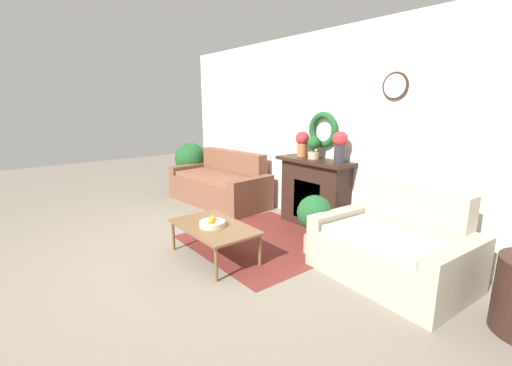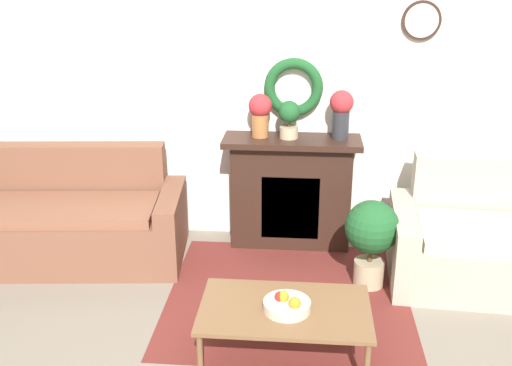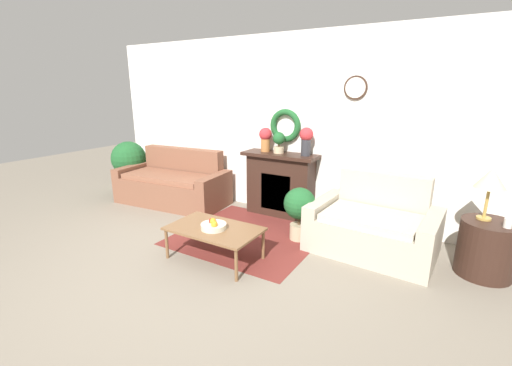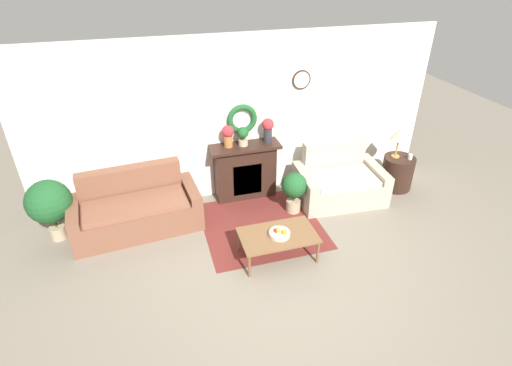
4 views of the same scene
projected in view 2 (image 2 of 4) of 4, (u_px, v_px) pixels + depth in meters
name	position (u px, v px, depth m)	size (l,w,h in m)	color
floor_rug	(288.00, 296.00, 4.51)	(1.80, 1.74, 0.01)	maroon
wall_back	(292.00, 89.00, 5.09)	(6.80, 0.15, 2.70)	white
fireplace	(291.00, 191.00, 5.20)	(1.16, 0.41, 0.98)	#331E16
couch_left	(70.00, 222.00, 5.02)	(1.96, 1.04, 0.91)	brown
loveseat_right	(484.00, 242.00, 4.68)	(1.49, 1.06, 0.91)	#B2A893
coffee_table	(285.00, 312.00, 3.68)	(1.05, 0.64, 0.39)	brown
fruit_bowl	(287.00, 305.00, 3.63)	(0.29, 0.29, 0.12)	beige
vase_on_mantel_left	(260.00, 112.00, 4.98)	(0.20, 0.20, 0.36)	#AD6B38
vase_on_mantel_right	(341.00, 111.00, 4.92)	(0.20, 0.20, 0.41)	#2D2D33
potted_plant_on_mantel	(289.00, 118.00, 4.96)	(0.18, 0.18, 0.31)	tan
potted_plant_floor_by_loveseat	(372.00, 234.00, 4.53)	(0.41, 0.41, 0.70)	tan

